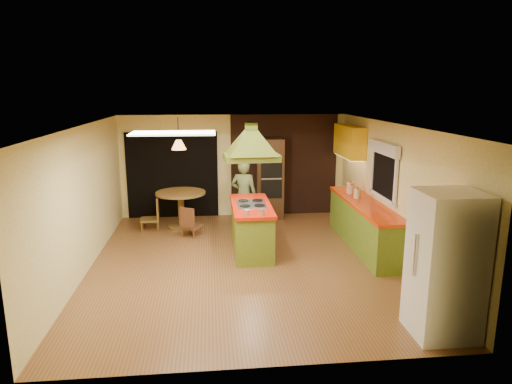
{
  "coord_description": "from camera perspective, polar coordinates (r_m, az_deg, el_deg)",
  "views": [
    {
      "loc": [
        -0.59,
        -7.85,
        3.11
      ],
      "look_at": [
        0.29,
        0.73,
        1.15
      ],
      "focal_mm": 32.0,
      "sensor_mm": 36.0,
      "label": 1
    }
  ],
  "objects": [
    {
      "name": "dining_table",
      "position": [
        10.49,
        -9.37,
        -1.28
      ],
      "size": [
        1.12,
        1.12,
        0.83
      ],
      "rotation": [
        0.0,
        0.0,
        -0.02
      ],
      "color": "brown",
      "rests_on": "ground"
    },
    {
      "name": "chair_near",
      "position": [
        9.91,
        -8.08,
        -3.62
      ],
      "size": [
        0.49,
        0.49,
        0.66
      ],
      "primitive_type": null,
      "rotation": [
        0.0,
        0.0,
        2.61
      ],
      "color": "brown",
      "rests_on": "ground"
    },
    {
      "name": "canister_large",
      "position": [
        9.98,
        11.7,
        0.51
      ],
      "size": [
        0.18,
        0.18,
        0.23
      ],
      "primitive_type": "cylinder",
      "rotation": [
        0.0,
        0.0,
        0.21
      ],
      "color": "beige",
      "rests_on": "right_counter"
    },
    {
      "name": "brick_panel",
      "position": [
        11.38,
        3.52,
        3.37
      ],
      "size": [
        2.64,
        0.03,
        2.5
      ],
      "primitive_type": "cube",
      "color": "#381E14",
      "rests_on": "ground"
    },
    {
      "name": "chair_left",
      "position": [
        10.51,
        -13.17,
        -2.63
      ],
      "size": [
        0.44,
        0.44,
        0.75
      ],
      "primitive_type": null,
      "rotation": [
        0.0,
        0.0,
        -1.5
      ],
      "color": "brown",
      "rests_on": "ground"
    },
    {
      "name": "right_counter",
      "position": [
        9.36,
        13.38,
        -3.99
      ],
      "size": [
        0.62,
        3.05,
        0.92
      ],
      "color": "olive",
      "rests_on": "ground"
    },
    {
      "name": "man",
      "position": [
        10.06,
        -1.54,
        -0.45
      ],
      "size": [
        0.69,
        0.57,
        1.61
      ],
      "primitive_type": "imported",
      "rotation": [
        0.0,
        0.0,
        2.79
      ],
      "color": "#4D5A30",
      "rests_on": "ground"
    },
    {
      "name": "wall_oven",
      "position": [
        11.09,
        1.74,
        1.7
      ],
      "size": [
        0.67,
        0.62,
        1.95
      ],
      "rotation": [
        0.0,
        0.0,
        -0.04
      ],
      "color": "#4C3018",
      "rests_on": "ground"
    },
    {
      "name": "canister_small",
      "position": [
        9.92,
        11.82,
        0.29
      ],
      "size": [
        0.16,
        0.16,
        0.18
      ],
      "primitive_type": "cylinder",
      "rotation": [
        0.0,
        0.0,
        -0.24
      ],
      "color": "beige",
      "rests_on": "right_counter"
    },
    {
      "name": "refrigerator",
      "position": [
        6.28,
        22.61,
        -8.41
      ],
      "size": [
        0.78,
        0.74,
        1.89
      ],
      "primitive_type": "cube",
      "rotation": [
        0.0,
        0.0,
        -0.01
      ],
      "color": "white",
      "rests_on": "ground"
    },
    {
      "name": "ground",
      "position": [
        8.46,
        -1.48,
        -8.77
      ],
      "size": [
        6.5,
        6.5,
        0.0
      ],
      "primitive_type": "plane",
      "color": "brown",
      "rests_on": "ground"
    },
    {
      "name": "canister_medium",
      "position": [
        9.54,
        12.54,
        -0.18
      ],
      "size": [
        0.18,
        0.18,
        0.19
      ],
      "primitive_type": "cylinder",
      "rotation": [
        0.0,
        0.0,
        0.4
      ],
      "color": "beige",
      "rests_on": "right_counter"
    },
    {
      "name": "upper_cabinets",
      "position": [
        10.59,
        11.59,
        6.25
      ],
      "size": [
        0.34,
        1.4,
        0.7
      ],
      "primitive_type": "cube",
      "color": "yellow",
      "rests_on": "room_walls"
    },
    {
      "name": "fluor_panel",
      "position": [
        6.69,
        -10.31,
        7.25
      ],
      "size": [
        1.2,
        0.6,
        0.03
      ],
      "primitive_type": "cube",
      "color": "white",
      "rests_on": "ceiling_plane"
    },
    {
      "name": "nook_opening",
      "position": [
        11.3,
        -10.39,
        2.08
      ],
      "size": [
        2.2,
        0.03,
        2.1
      ],
      "primitive_type": "cube",
      "color": "black",
      "rests_on": "ground"
    },
    {
      "name": "kitchen_island",
      "position": [
        8.91,
        -0.58,
        -4.41
      ],
      "size": [
        0.75,
        1.86,
        0.95
      ],
      "rotation": [
        0.0,
        0.0,
        -0.0
      ],
      "color": "olive",
      "rests_on": "ground"
    },
    {
      "name": "room_walls",
      "position": [
        8.08,
        -1.53,
        -0.5
      ],
      "size": [
        5.5,
        6.5,
        6.5
      ],
      "color": "#F0EAAC",
      "rests_on": "ground"
    },
    {
      "name": "pendant_lamp",
      "position": [
        10.25,
        -9.63,
        5.84
      ],
      "size": [
        0.36,
        0.36,
        0.21
      ],
      "primitive_type": "cone",
      "rotation": [
        0.0,
        0.0,
        -0.1
      ],
      "color": "#FF9E3F",
      "rests_on": "ceiling_plane"
    },
    {
      "name": "ceiling_plane",
      "position": [
        7.89,
        -1.59,
        8.37
      ],
      "size": [
        6.5,
        6.5,
        0.0
      ],
      "primitive_type": "plane",
      "rotation": [
        3.14,
        0.0,
        0.0
      ],
      "color": "silver",
      "rests_on": "room_walls"
    },
    {
      "name": "window_right",
      "position": [
        8.98,
        15.71,
        3.75
      ],
      "size": [
        0.12,
        1.35,
        1.06
      ],
      "color": "black",
      "rests_on": "room_walls"
    },
    {
      "name": "range_hood",
      "position": [
        8.56,
        -0.6,
        7.04
      ],
      "size": [
        1.06,
        0.79,
        0.79
      ],
      "rotation": [
        0.0,
        0.0,
        0.05
      ],
      "color": "#566318",
      "rests_on": "ceiling_plane"
    }
  ]
}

